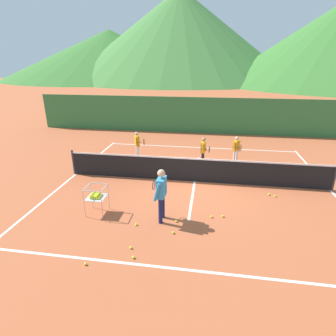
{
  "coord_description": "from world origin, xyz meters",
  "views": [
    {
      "loc": [
        0.47,
        -9.89,
        4.47
      ],
      "look_at": [
        -0.9,
        -1.09,
        0.94
      ],
      "focal_mm": 29.18,
      "sensor_mm": 36.0,
      "label": 1
    }
  ],
  "objects_px": {
    "tennis_net": "(195,170)",
    "tennis_ball_1": "(212,217)",
    "tennis_ball_4": "(223,216)",
    "tennis_ball_8": "(133,257)",
    "ball_cart": "(96,196)",
    "student_0": "(137,142)",
    "student_1": "(203,149)",
    "student_2": "(236,147)",
    "tennis_ball_3": "(176,221)",
    "tennis_ball_5": "(275,196)",
    "tennis_ball_2": "(136,225)",
    "tennis_ball_7": "(269,194)",
    "tennis_ball_9": "(131,248)",
    "tennis_ball_0": "(85,264)",
    "instructor": "(161,191)",
    "tennis_ball_6": "(173,233)"
  },
  "relations": [
    {
      "from": "ball_cart",
      "to": "tennis_ball_4",
      "type": "relative_size",
      "value": 13.22
    },
    {
      "from": "student_2",
      "to": "tennis_ball_1",
      "type": "bearing_deg",
      "value": -101.82
    },
    {
      "from": "student_1",
      "to": "tennis_ball_6",
      "type": "bearing_deg",
      "value": -96.37
    },
    {
      "from": "instructor",
      "to": "tennis_ball_8",
      "type": "relative_size",
      "value": 24.0
    },
    {
      "from": "student_1",
      "to": "tennis_ball_1",
      "type": "xyz_separation_m",
      "value": [
        0.43,
        -4.46,
        -0.75
      ]
    },
    {
      "from": "tennis_ball_9",
      "to": "ball_cart",
      "type": "bearing_deg",
      "value": 134.62
    },
    {
      "from": "instructor",
      "to": "tennis_ball_8",
      "type": "bearing_deg",
      "value": -101.55
    },
    {
      "from": "tennis_net",
      "to": "tennis_ball_1",
      "type": "relative_size",
      "value": 149.93
    },
    {
      "from": "student_1",
      "to": "tennis_ball_6",
      "type": "xyz_separation_m",
      "value": [
        -0.61,
        -5.45,
        -0.75
      ]
    },
    {
      "from": "tennis_ball_7",
      "to": "tennis_ball_8",
      "type": "relative_size",
      "value": 1.0
    },
    {
      "from": "tennis_net",
      "to": "instructor",
      "type": "bearing_deg",
      "value": -105.36
    },
    {
      "from": "tennis_net",
      "to": "tennis_ball_4",
      "type": "xyz_separation_m",
      "value": [
        1.02,
        -2.51,
        -0.47
      ]
    },
    {
      "from": "student_0",
      "to": "ball_cart",
      "type": "xyz_separation_m",
      "value": [
        0.09,
        -5.29,
        -0.18
      ]
    },
    {
      "from": "tennis_ball_4",
      "to": "student_2",
      "type": "bearing_deg",
      "value": 81.84
    },
    {
      "from": "ball_cart",
      "to": "tennis_ball_5",
      "type": "xyz_separation_m",
      "value": [
        5.73,
        1.98,
        -0.56
      ]
    },
    {
      "from": "student_2",
      "to": "ball_cart",
      "type": "relative_size",
      "value": 1.4
    },
    {
      "from": "student_0",
      "to": "tennis_ball_8",
      "type": "bearing_deg",
      "value": -76.11
    },
    {
      "from": "tennis_ball_6",
      "to": "student_1",
      "type": "bearing_deg",
      "value": 83.63
    },
    {
      "from": "tennis_ball_5",
      "to": "tennis_ball_9",
      "type": "xyz_separation_m",
      "value": [
        -4.21,
        -3.52,
        0.0
      ]
    },
    {
      "from": "tennis_net",
      "to": "tennis_ball_4",
      "type": "height_order",
      "value": "tennis_net"
    },
    {
      "from": "tennis_ball_4",
      "to": "tennis_net",
      "type": "bearing_deg",
      "value": 112.09
    },
    {
      "from": "tennis_ball_2",
      "to": "tennis_ball_7",
      "type": "height_order",
      "value": "same"
    },
    {
      "from": "ball_cart",
      "to": "tennis_ball_0",
      "type": "distance_m",
      "value": 2.44
    },
    {
      "from": "student_1",
      "to": "tennis_ball_1",
      "type": "distance_m",
      "value": 4.54
    },
    {
      "from": "tennis_ball_2",
      "to": "tennis_ball_6",
      "type": "relative_size",
      "value": 1.0
    },
    {
      "from": "tennis_ball_8",
      "to": "tennis_ball_2",
      "type": "bearing_deg",
      "value": 102.31
    },
    {
      "from": "student_0",
      "to": "tennis_ball_1",
      "type": "height_order",
      "value": "student_0"
    },
    {
      "from": "student_2",
      "to": "tennis_ball_3",
      "type": "bearing_deg",
      "value": -110.99
    },
    {
      "from": "ball_cart",
      "to": "tennis_ball_2",
      "type": "height_order",
      "value": "ball_cart"
    },
    {
      "from": "tennis_ball_0",
      "to": "tennis_ball_4",
      "type": "xyz_separation_m",
      "value": [
        3.24,
        2.64,
        0.0
      ]
    },
    {
      "from": "tennis_net",
      "to": "student_1",
      "type": "xyz_separation_m",
      "value": [
        0.24,
        1.85,
        0.28
      ]
    },
    {
      "from": "ball_cart",
      "to": "tennis_ball_1",
      "type": "bearing_deg",
      "value": 4.22
    },
    {
      "from": "tennis_ball_2",
      "to": "tennis_ball_5",
      "type": "distance_m",
      "value": 5.01
    },
    {
      "from": "ball_cart",
      "to": "tennis_ball_2",
      "type": "xyz_separation_m",
      "value": [
        1.38,
        -0.5,
        -0.56
      ]
    },
    {
      "from": "tennis_ball_3",
      "to": "tennis_ball_9",
      "type": "distance_m",
      "value": 1.71
    },
    {
      "from": "ball_cart",
      "to": "tennis_ball_6",
      "type": "bearing_deg",
      "value": -16.32
    },
    {
      "from": "tennis_ball_9",
      "to": "tennis_ball_4",
      "type": "bearing_deg",
      "value": 38.74
    },
    {
      "from": "ball_cart",
      "to": "tennis_ball_1",
      "type": "height_order",
      "value": "ball_cart"
    },
    {
      "from": "tennis_ball_2",
      "to": "tennis_ball_7",
      "type": "distance_m",
      "value": 4.9
    },
    {
      "from": "tennis_ball_0",
      "to": "tennis_ball_6",
      "type": "bearing_deg",
      "value": 39.87
    },
    {
      "from": "tennis_ball_5",
      "to": "instructor",
      "type": "bearing_deg",
      "value": -150.65
    },
    {
      "from": "ball_cart",
      "to": "tennis_ball_0",
      "type": "bearing_deg",
      "value": -74.34
    },
    {
      "from": "instructor",
      "to": "student_2",
      "type": "xyz_separation_m",
      "value": [
        2.53,
        5.35,
        -0.22
      ]
    },
    {
      "from": "student_1",
      "to": "student_0",
      "type": "bearing_deg",
      "value": 169.92
    },
    {
      "from": "ball_cart",
      "to": "tennis_ball_8",
      "type": "height_order",
      "value": "ball_cart"
    },
    {
      "from": "instructor",
      "to": "student_0",
      "type": "xyz_separation_m",
      "value": [
        -2.14,
        5.37,
        -0.2
      ]
    },
    {
      "from": "tennis_ball_7",
      "to": "instructor",
      "type": "bearing_deg",
      "value": -148.15
    },
    {
      "from": "tennis_ball_4",
      "to": "tennis_ball_8",
      "type": "xyz_separation_m",
      "value": [
        -2.2,
        -2.24,
        0.0
      ]
    },
    {
      "from": "tennis_net",
      "to": "student_0",
      "type": "distance_m",
      "value": 3.83
    },
    {
      "from": "instructor",
      "to": "tennis_ball_9",
      "type": "height_order",
      "value": "instructor"
    }
  ]
}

